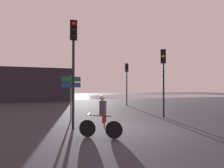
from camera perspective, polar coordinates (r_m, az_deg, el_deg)
ground_plane at (r=8.47m, az=6.94°, el=-14.22°), size 120.00×120.00×0.00m
water_strip at (r=37.35m, az=-11.95°, el=-4.24°), size 80.00×16.00×0.01m
distant_building at (r=27.75m, az=-29.03°, el=-0.26°), size 15.15×4.00×4.68m
traffic_light_far_right at (r=19.19m, az=4.85°, el=2.50°), size 0.40×0.42×4.59m
traffic_light_near_left at (r=8.45m, az=-12.49°, el=9.48°), size 0.32×0.34×5.05m
traffic_light_near_right at (r=11.85m, az=16.42°, el=4.40°), size 0.41×0.42×4.41m
direction_sign_post at (r=10.37m, az=-13.25°, el=-1.84°), size 1.10×0.14×2.60m
cyclist at (r=6.75m, az=-3.28°, el=-10.45°), size 1.51×0.88×1.62m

